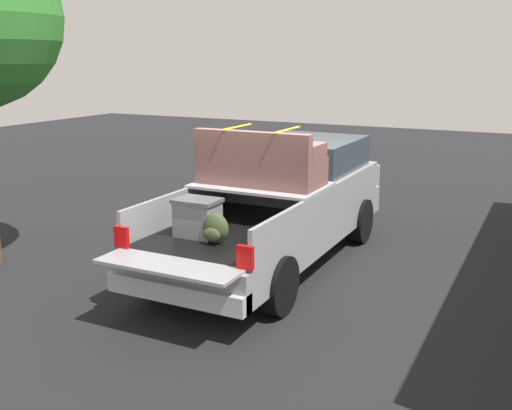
# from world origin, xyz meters

# --- Properties ---
(ground_plane) EXTENTS (40.00, 40.00, 0.00)m
(ground_plane) POSITION_xyz_m (0.00, 0.00, 0.00)
(ground_plane) COLOR black
(pickup_truck) EXTENTS (6.05, 2.06, 2.23)m
(pickup_truck) POSITION_xyz_m (0.38, 0.00, 0.95)
(pickup_truck) COLOR gray
(pickup_truck) RESTS_ON ground_plane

